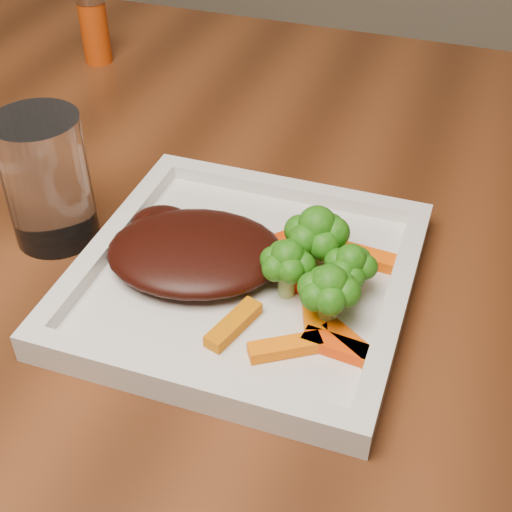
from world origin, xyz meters
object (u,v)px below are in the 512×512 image
(steak, at_px, (195,252))
(drinking_glass, at_px, (47,180))
(dining_table, at_px, (58,378))
(plate, at_px, (245,282))
(spice_shaker, at_px, (94,28))

(steak, bearing_deg, drinking_glass, 175.15)
(dining_table, distance_m, plate, 0.52)
(dining_table, bearing_deg, drinking_glass, -36.83)
(plate, bearing_deg, steak, -179.88)
(dining_table, xyz_separation_m, spice_shaker, (-0.00, 0.24, 0.42))
(spice_shaker, bearing_deg, dining_table, -88.95)
(dining_table, height_order, plate, plate)
(spice_shaker, distance_m, drinking_glass, 0.38)
(dining_table, height_order, steak, steak)
(drinking_glass, bearing_deg, dining_table, 143.17)
(dining_table, distance_m, drinking_glass, 0.47)
(plate, bearing_deg, drinking_glass, 176.31)
(dining_table, height_order, drinking_glass, drinking_glass)
(dining_table, relative_size, spice_shaker, 17.39)
(dining_table, relative_size, drinking_glass, 13.33)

